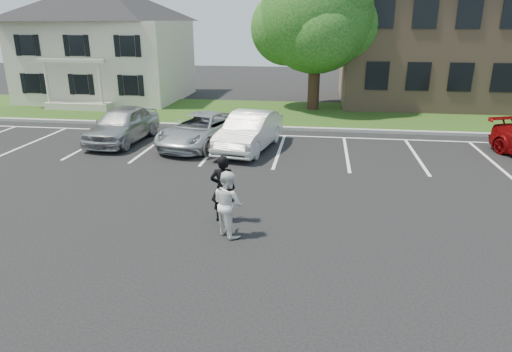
{
  "coord_description": "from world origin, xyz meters",
  "views": [
    {
      "loc": [
        1.65,
        -10.55,
        5.24
      ],
      "look_at": [
        0.0,
        1.0,
        1.25
      ],
      "focal_mm": 32.0,
      "sensor_mm": 36.0,
      "label": 1
    }
  ],
  "objects": [
    {
      "name": "ground_plane",
      "position": [
        0.0,
        0.0,
        0.0
      ],
      "size": [
        90.0,
        90.0,
        0.0
      ],
      "primitive_type": "plane",
      "color": "black",
      "rests_on": "ground"
    },
    {
      "name": "curb",
      "position": [
        0.0,
        12.0,
        0.07
      ],
      "size": [
        40.0,
        0.3,
        0.15
      ],
      "primitive_type": "cube",
      "color": "gray",
      "rests_on": "ground"
    },
    {
      "name": "grass_strip",
      "position": [
        0.0,
        16.0,
        0.04
      ],
      "size": [
        44.0,
        8.0,
        0.08
      ],
      "primitive_type": "cube",
      "color": "#1C4219",
      "rests_on": "ground"
    },
    {
      "name": "stall_lines",
      "position": [
        1.4,
        8.95,
        0.01
      ],
      "size": [
        34.0,
        5.36,
        0.01
      ],
      "color": "silver",
      "rests_on": "ground"
    },
    {
      "name": "house",
      "position": [
        -13.0,
        19.97,
        3.83
      ],
      "size": [
        10.3,
        9.22,
        7.6
      ],
      "color": "#C0B49E",
      "rests_on": "ground"
    },
    {
      "name": "tree",
      "position": [
        1.26,
        17.69,
        5.35
      ],
      "size": [
        7.8,
        7.2,
        8.8
      ],
      "color": "black",
      "rests_on": "ground"
    },
    {
      "name": "man_black_suit",
      "position": [
        -0.87,
        0.75,
        0.93
      ],
      "size": [
        0.75,
        0.55,
        1.87
      ],
      "primitive_type": "imported",
      "rotation": [
        0.0,
        0.0,
        3.31
      ],
      "color": "black",
      "rests_on": "ground"
    },
    {
      "name": "man_white_shirt",
      "position": [
        -0.57,
        -0.1,
        0.86
      ],
      "size": [
        1.06,
        1.04,
        1.72
      ],
      "primitive_type": "imported",
      "rotation": [
        0.0,
        0.0,
        2.41
      ],
      "color": "white",
      "rests_on": "ground"
    },
    {
      "name": "car_silver_west",
      "position": [
        -7.15,
        8.55,
        0.8
      ],
      "size": [
        2.18,
        4.8,
        1.6
      ],
      "primitive_type": "imported",
      "rotation": [
        0.0,
        0.0,
        -0.06
      ],
      "color": "#A6A6AB",
      "rests_on": "ground"
    },
    {
      "name": "car_silver_minivan",
      "position": [
        -3.5,
        8.43,
        0.7
      ],
      "size": [
        3.5,
        5.44,
        1.4
      ],
      "primitive_type": "imported",
      "rotation": [
        0.0,
        0.0,
        -0.25
      ],
      "color": "#B1B3B9",
      "rests_on": "ground"
    },
    {
      "name": "car_white_sedan",
      "position": [
        -1.3,
        8.09,
        0.79
      ],
      "size": [
        2.47,
        4.99,
        1.57
      ],
      "primitive_type": "imported",
      "rotation": [
        0.0,
        0.0,
        -0.18
      ],
      "color": "silver",
      "rests_on": "ground"
    }
  ]
}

